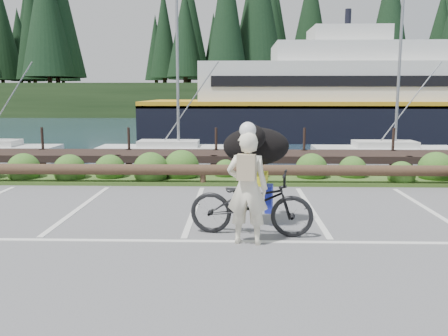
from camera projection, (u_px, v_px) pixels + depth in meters
The scene contains 7 objects.
ground at pixel (185, 234), 8.69m from camera, with size 72.00×72.00×0.00m, color #59595B.
harbor_backdrop at pixel (234, 107), 86.13m from camera, with size 170.00×160.00×30.00m.
vegetation_strip at pixel (205, 179), 13.91m from camera, with size 34.00×1.60×0.10m, color #3D5B21.
log_rail at pixel (203, 186), 13.23m from camera, with size 32.00×0.30×0.60m, color #443021, non-canonical shape.
bicycle at pixel (251, 203), 8.60m from camera, with size 0.78×2.25×1.18m, color black.
cyclist at pixel (247, 188), 8.03m from camera, with size 0.71×0.46×1.94m, color white.
dog at pixel (256, 146), 9.15m from camera, with size 1.27×0.62×0.74m, color black.
Camera 1 is at (0.93, -8.36, 2.58)m, focal length 38.00 mm.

